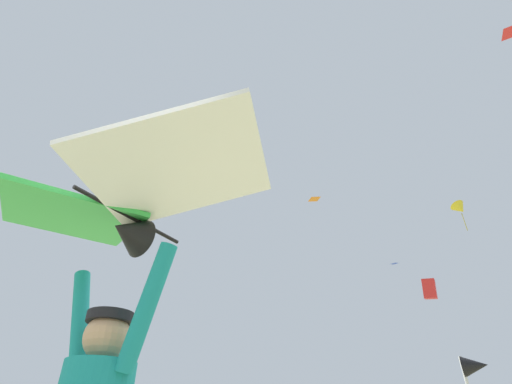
{
  "coord_description": "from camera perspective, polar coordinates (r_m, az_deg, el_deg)",
  "views": [
    {
      "loc": [
        2.0,
        -1.63,
        1.02
      ],
      "look_at": [
        0.3,
        1.16,
        3.2
      ],
      "focal_mm": 27.29,
      "sensor_mm": 36.0,
      "label": 1
    }
  ],
  "objects": [
    {
      "name": "distant_kite_yellow_high_left",
      "position": [
        31.58,
        27.73,
        -2.16
      ],
      "size": [
        1.51,
        1.43,
        2.39
      ],
      "color": "yellow"
    },
    {
      "name": "distant_kite_red_mid_right",
      "position": [
        15.75,
        24.08,
        -12.84
      ],
      "size": [
        0.52,
        0.56,
        0.78
      ],
      "color": "red"
    },
    {
      "name": "distant_kite_blue_overhead_distant",
      "position": [
        37.05,
        19.62,
        -9.81
      ],
      "size": [
        0.77,
        0.76,
        0.21
      ],
      "color": "blue"
    },
    {
      "name": "distant_kite_orange_far_center",
      "position": [
        34.21,
        8.53,
        -0.97
      ],
      "size": [
        0.91,
        0.91,
        0.3
      ],
      "color": "orange"
    },
    {
      "name": "marker_flag",
      "position": [
        5.77,
        29.65,
        -22.74
      ],
      "size": [
        0.3,
        0.24,
        2.0
      ],
      "color": "silver",
      "rests_on": "ground"
    },
    {
      "name": "held_stunt_kite",
      "position": [
        2.44,
        -19.19,
        -1.49
      ],
      "size": [
        2.12,
        1.15,
        0.43
      ],
      "color": "black"
    }
  ]
}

